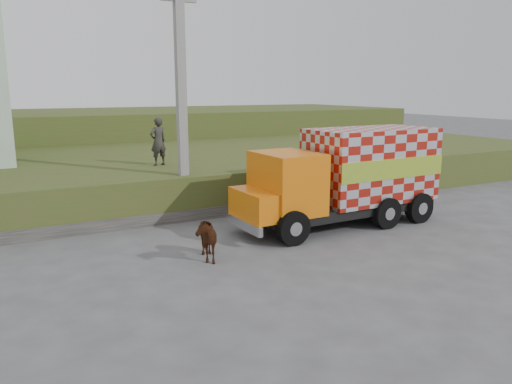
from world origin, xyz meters
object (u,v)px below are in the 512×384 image
utility_pole (181,99)px  cow (204,237)px  pedestrian (158,141)px  cargo_truck (348,176)px

utility_pole → cow: (-1.04, -4.38, -3.47)m
utility_pole → cow: size_ratio=5.56×
utility_pole → pedestrian: (-0.08, 2.58, -1.65)m
utility_pole → pedestrian: utility_pole is taller
cow → pedestrian: bearing=92.9°
utility_pole → pedestrian: 3.06m
pedestrian → utility_pole: bearing=76.3°
utility_pole → pedestrian: bearing=91.8°
cargo_truck → pedestrian: bearing=126.1°
cargo_truck → cow: size_ratio=4.91×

